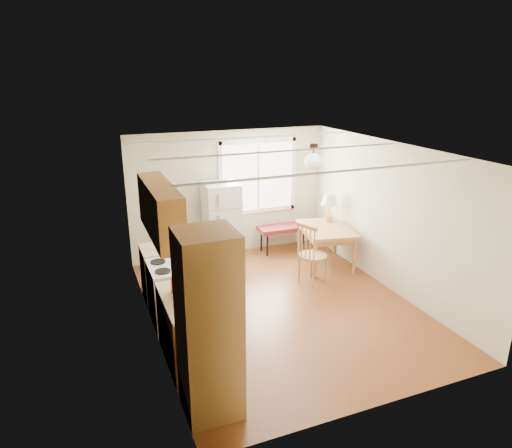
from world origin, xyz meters
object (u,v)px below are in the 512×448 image
bench (286,229)px  chair (309,250)px  refrigerator (222,223)px  dining_table (326,233)px

bench → chair: (-0.32, -1.60, 0.17)m
refrigerator → bench: refrigerator is taller
dining_table → chair: 0.98m
bench → dining_table: bearing=-64.8°
refrigerator → chair: (1.08, -1.56, -0.14)m
refrigerator → bench: 1.44m
refrigerator → dining_table: 2.02m
dining_table → chair: (-0.72, -0.66, -0.00)m
chair → bench: bearing=57.0°
refrigerator → chair: bearing=-53.2°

